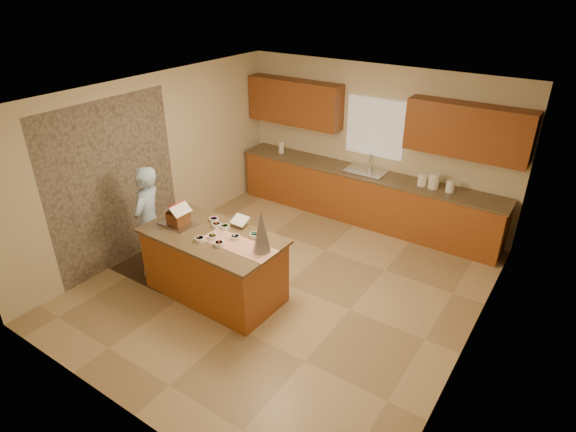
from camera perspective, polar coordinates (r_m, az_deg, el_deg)
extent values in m
plane|color=tan|center=(6.96, -0.24, -8.18)|extent=(5.50, 5.50, 0.00)
plane|color=silver|center=(5.82, -0.29, 14.01)|extent=(5.50, 5.50, 0.00)
plane|color=beige|center=(8.52, 10.31, 8.47)|extent=(5.50, 5.50, 0.00)
plane|color=beige|center=(4.60, -20.27, -10.49)|extent=(5.50, 5.50, 0.00)
plane|color=beige|center=(7.84, -15.64, 6.23)|extent=(5.50, 5.50, 0.00)
plane|color=beige|center=(5.44, 22.14, -4.55)|extent=(5.50, 5.50, 0.00)
plane|color=gray|center=(7.41, -20.01, 3.50)|extent=(0.00, 2.50, 2.50)
cube|color=white|center=(8.40, 10.39, 10.36)|extent=(1.05, 0.03, 1.00)
cube|color=#984C1F|center=(8.60, 8.97, 2.22)|extent=(4.80, 0.60, 0.88)
cube|color=brown|center=(8.42, 9.20, 5.05)|extent=(4.85, 0.63, 0.04)
cube|color=brown|center=(8.92, 0.81, 13.44)|extent=(1.85, 0.35, 0.80)
cube|color=brown|center=(7.73, 20.67, 9.51)|extent=(1.85, 0.35, 0.80)
cube|color=silver|center=(8.42, 9.19, 4.99)|extent=(0.70, 0.45, 0.12)
cylinder|color=silver|center=(8.51, 9.81, 6.42)|extent=(0.03, 0.03, 0.28)
cube|color=#984C1F|center=(6.61, -8.78, -5.92)|extent=(1.87, 0.97, 0.90)
cube|color=brown|center=(6.37, -9.08, -2.36)|extent=(1.95, 1.06, 0.04)
cube|color=#B62A0D|center=(6.08, -5.94, -3.44)|extent=(1.04, 0.40, 0.01)
cube|color=silver|center=(6.69, -12.90, -0.87)|extent=(0.48, 0.36, 0.03)
cube|color=white|center=(6.47, -5.79, -0.51)|extent=(0.23, 0.18, 0.10)
cone|color=#A9A9B5|center=(5.78, -3.20, -1.86)|extent=(0.23, 0.23, 0.56)
cube|color=black|center=(7.56, -15.76, -6.11)|extent=(1.12, 0.73, 0.01)
imported|color=#A0BDE4|center=(7.11, -16.33, -0.62)|extent=(0.59, 0.71, 1.65)
cylinder|color=white|center=(8.04, 15.77, 4.22)|extent=(0.15, 0.15, 0.21)
cylinder|color=white|center=(7.99, 17.03, 4.03)|extent=(0.17, 0.17, 0.25)
cylinder|color=white|center=(7.93, 18.82, 3.38)|extent=(0.13, 0.13, 0.19)
cylinder|color=white|center=(9.19, -0.79, 8.22)|extent=(0.10, 0.10, 0.23)
cube|color=brown|center=(6.65, -12.98, -0.15)|extent=(0.23, 0.25, 0.16)
cube|color=white|center=(6.63, -13.49, 1.06)|extent=(0.16, 0.29, 0.13)
cube|color=white|center=(6.54, -12.72, 0.77)|extent=(0.16, 0.29, 0.13)
cylinder|color=red|center=(6.56, -13.16, 1.38)|extent=(0.03, 0.29, 0.02)
cylinder|color=yellow|center=(6.24, -9.00, -2.52)|extent=(0.12, 0.12, 0.06)
cylinder|color=red|center=(6.07, -8.24, -3.33)|extent=(0.12, 0.12, 0.06)
cylinder|color=#8C2E81|center=(6.66, -8.83, -0.46)|extent=(0.12, 0.12, 0.06)
cylinder|color=#F68A74|center=(6.22, -10.49, -2.76)|extent=(0.12, 0.12, 0.06)
cylinder|color=white|center=(6.19, -6.33, -2.59)|extent=(0.12, 0.12, 0.06)
cylinder|color=#34C6B7|center=(6.21, -4.04, -2.34)|extent=(0.12, 0.12, 0.06)
cylinder|color=#D55125|center=(6.52, -8.55, -1.09)|extent=(0.12, 0.12, 0.06)
cylinder|color=#58B329|center=(6.45, -7.53, -1.33)|extent=(0.12, 0.12, 0.06)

